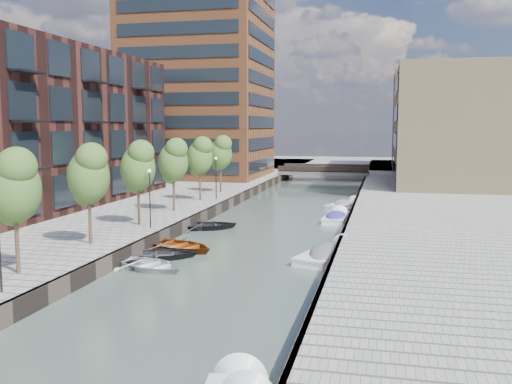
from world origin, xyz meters
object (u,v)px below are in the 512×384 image
(tree_3, at_px, (138,165))
(sloop_4, at_px, (205,229))
(car, at_px, (411,177))
(bridge, at_px, (324,171))
(tree_4, at_px, (173,160))
(tree_1, at_px, (14,185))
(motorboat_1, at_px, (328,254))
(sloop_2, at_px, (180,250))
(tree_2, at_px, (88,173))
(motorboat_3, at_px, (336,217))
(sloop_1, at_px, (160,258))
(tree_6, at_px, (220,152))
(sloop_3, at_px, (150,269))
(tree_5, at_px, (200,155))
(motorboat_4, at_px, (345,205))

(tree_3, height_order, sloop_4, tree_3)
(car, bearing_deg, bridge, 115.60)
(tree_4, bearing_deg, bridge, 78.00)
(tree_1, relative_size, motorboat_1, 0.98)
(sloop_2, bearing_deg, car, 1.00)
(tree_2, height_order, motorboat_3, tree_2)
(bridge, distance_m, car, 15.58)
(motorboat_3, distance_m, car, 26.83)
(tree_2, xyz_separation_m, tree_3, (0.00, 7.00, 0.00))
(tree_3, relative_size, sloop_1, 1.28)
(tree_4, height_order, motorboat_3, tree_4)
(tree_6, bearing_deg, sloop_4, -77.99)
(sloop_1, distance_m, sloop_2, 2.36)
(sloop_3, bearing_deg, bridge, 20.11)
(bridge, bearing_deg, motorboat_1, -83.77)
(motorboat_1, bearing_deg, tree_1, -142.39)
(bridge, height_order, sloop_1, bridge)
(motorboat_3, bearing_deg, tree_5, 168.30)
(motorboat_1, relative_size, motorboat_3, 1.14)
(tree_3, relative_size, sloop_2, 1.16)
(tree_3, bearing_deg, tree_1, -90.00)
(tree_6, xyz_separation_m, car, (20.49, 16.05, -3.67))
(sloop_3, xyz_separation_m, motorboat_4, (9.06, 27.66, 0.21))
(sloop_2, distance_m, motorboat_1, 9.70)
(tree_2, xyz_separation_m, sloop_2, (4.29, 3.74, -5.31))
(sloop_1, xyz_separation_m, sloop_2, (0.42, 2.32, 0.00))
(tree_4, distance_m, sloop_2, 12.32)
(tree_4, bearing_deg, sloop_4, -34.90)
(tree_6, xyz_separation_m, motorboat_3, (13.25, -9.74, -5.09))
(sloop_3, distance_m, motorboat_4, 29.11)
(tree_5, distance_m, sloop_1, 20.66)
(sloop_1, distance_m, motorboat_3, 19.28)
(sloop_2, xyz_separation_m, sloop_4, (-0.79, 7.82, 0.00))
(tree_5, bearing_deg, motorboat_1, -50.94)
(motorboat_3, bearing_deg, sloop_1, -119.11)
(sloop_1, distance_m, car, 45.80)
(tree_4, relative_size, motorboat_4, 1.10)
(bridge, height_order, tree_3, tree_3)
(tree_3, height_order, tree_5, same)
(sloop_2, xyz_separation_m, car, (16.21, 40.32, 1.63))
(sloop_2, bearing_deg, sloop_4, 28.65)
(tree_4, bearing_deg, motorboat_1, -36.19)
(sloop_4, xyz_separation_m, car, (17.00, 32.49, 1.63))
(tree_2, height_order, motorboat_4, tree_2)
(motorboat_1, height_order, car, car)
(tree_2, height_order, sloop_3, tree_2)
(tree_1, bearing_deg, tree_3, 90.00)
(tree_1, height_order, tree_2, same)
(tree_2, relative_size, sloop_4, 1.16)
(tree_2, distance_m, motorboat_1, 15.34)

